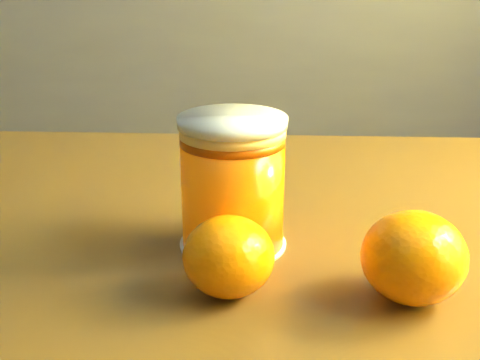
{
  "coord_description": "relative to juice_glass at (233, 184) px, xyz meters",
  "views": [
    {
      "loc": [
        0.78,
        -0.38,
        0.99
      ],
      "look_at": [
        0.81,
        0.13,
        0.81
      ],
      "focal_mm": 50.0,
      "sensor_mm": 36.0,
      "label": 1
    }
  ],
  "objects": [
    {
      "name": "orange_front",
      "position": [
        -0.01,
        -0.08,
        -0.02
      ],
      "size": [
        0.07,
        0.07,
        0.06
      ],
      "primitive_type": "ellipsoid",
      "rotation": [
        0.0,
        0.0,
        -0.08
      ],
      "color": "orange",
      "rests_on": "table"
    },
    {
      "name": "juice_glass",
      "position": [
        0.0,
        0.0,
        0.0
      ],
      "size": [
        0.09,
        0.09,
        0.11
      ],
      "rotation": [
        0.0,
        0.0,
        0.0
      ],
      "color": "#EB6304",
      "rests_on": "table"
    },
    {
      "name": "orange_back",
      "position": [
        0.12,
        -0.09,
        -0.02
      ],
      "size": [
        0.09,
        0.09,
        0.06
      ],
      "primitive_type": "ellipsoid",
      "rotation": [
        0.0,
        0.0,
        -0.29
      ],
      "color": "orange",
      "rests_on": "table"
    }
  ]
}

